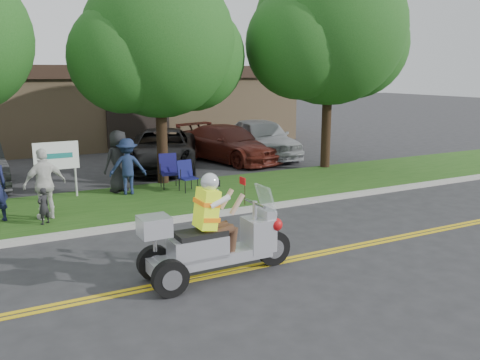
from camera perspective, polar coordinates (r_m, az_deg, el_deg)
name	(u,v)px	position (r m, az deg, el deg)	size (l,w,h in m)	color
ground	(256,256)	(10.59, 1.86, -8.51)	(120.00, 120.00, 0.00)	#28282B
centerline_near	(271,265)	(10.12, 3.50, -9.49)	(60.00, 0.10, 0.01)	gold
centerline_far	(267,262)	(10.25, 3.03, -9.21)	(60.00, 0.10, 0.01)	gold
curb	(198,216)	(13.18, -4.69, -4.10)	(60.00, 0.25, 0.12)	#A8A89E
grass_verge	(170,198)	(15.11, -7.89, -2.07)	(60.00, 4.00, 0.10)	#1C4713
commercial_building	(116,104)	(28.50, -13.73, 8.33)	(18.00, 8.20, 4.00)	#9E7F5B
tree_mid	(160,48)	(16.78, -8.94, 14.39)	(5.88, 4.80, 7.05)	#332114
tree_right	(330,35)	(19.74, 10.10, 15.71)	(6.86, 5.60, 8.07)	#332114
business_sign	(56,159)	(15.55, -19.91, 2.24)	(1.25, 0.06, 1.75)	silver
trike_scooter	(213,242)	(9.33, -3.10, -6.92)	(3.00, 1.00, 1.97)	black
lawn_chair_a	(169,169)	(16.25, -8.00, 1.28)	(0.64, 0.65, 1.07)	black
lawn_chair_b	(186,174)	(15.73, -6.03, 0.71)	(0.55, 0.57, 0.94)	black
spectator_adult_right	(45,184)	(13.47, -21.07, -0.42)	(1.04, 0.43, 1.78)	silver
spectator_chair_a	(128,166)	(15.52, -12.51, 1.50)	(1.09, 0.62, 1.68)	#192647
spectator_chair_b	(119,161)	(15.86, -13.44, 2.06)	(0.92, 0.60, 1.89)	black
child_left	(44,206)	(13.12, -21.19, -2.74)	(0.33, 0.21, 0.90)	black
parked_car_mid	(163,149)	(19.99, -8.68, 3.45)	(2.53, 5.50, 1.53)	black
parked_car_right	(229,144)	(21.37, -1.27, 4.10)	(2.10, 5.15, 1.50)	#561C14
parked_car_far_right	(261,138)	(22.30, 2.43, 4.73)	(2.04, 5.06, 1.72)	#A5A7AC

